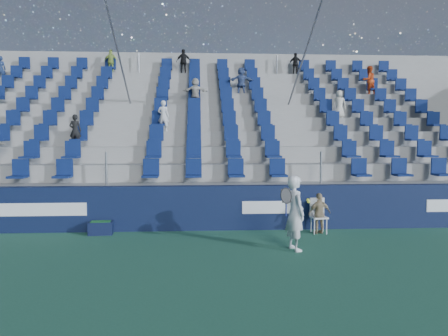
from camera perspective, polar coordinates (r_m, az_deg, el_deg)
name	(u,v)px	position (r m, az deg, el deg)	size (l,w,h in m)	color
ground	(222,263)	(8.91, -0.20, -12.26)	(70.00, 70.00, 0.00)	#296147
sponsor_wall	(216,208)	(11.85, -1.06, -5.20)	(24.00, 0.32, 1.20)	#0F1838
grandstand	(210,147)	(16.79, -1.81, 2.76)	(24.00, 8.17, 6.63)	gray
tennis_player	(295,213)	(9.80, 9.25, -5.81)	(0.69, 0.69, 1.66)	silver
line_judge_chair	(318,213)	(11.78, 12.17, -5.75)	(0.43, 0.45, 0.91)	white
line_judge	(319,213)	(11.65, 12.36, -5.81)	(0.62, 0.26, 1.06)	tan
ball_bin	(101,227)	(11.79, -15.79, -7.45)	(0.63, 0.44, 0.34)	black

